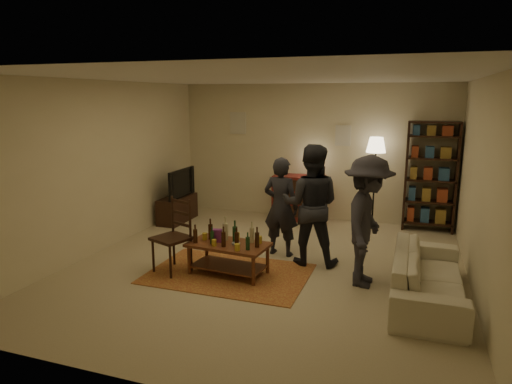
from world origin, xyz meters
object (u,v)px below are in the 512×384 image
at_px(dresser, 299,197).
at_px(person_left, 281,207).
at_px(dining_chair, 175,232).
at_px(person_right, 311,205).
at_px(coffee_table, 228,247).
at_px(tv_stand, 177,202).
at_px(floor_lamp, 376,151).
at_px(sofa, 428,276).
at_px(person_by_sofa, 367,221).
at_px(bookshelf, 430,175).

relative_size(dresser, person_left, 0.88).
relative_size(dining_chair, person_right, 0.60).
bearing_deg(coffee_table, dresser, 85.95).
relative_size(dining_chair, tv_stand, 1.01).
xyz_separation_m(floor_lamp, person_right, (-0.71, -2.28, -0.56)).
bearing_deg(sofa, person_by_sofa, 73.17).
relative_size(dining_chair, bookshelf, 0.53).
bearing_deg(floor_lamp, dresser, 177.51).
relative_size(dresser, floor_lamp, 0.79).
height_order(floor_lamp, person_left, floor_lamp).
relative_size(bookshelf, person_right, 1.13).
relative_size(tv_stand, person_left, 0.68).
xyz_separation_m(tv_stand, bookshelf, (4.69, 0.98, 0.65)).
xyz_separation_m(floor_lamp, person_left, (-1.22, -2.06, -0.68)).
bearing_deg(floor_lamp, bookshelf, 7.55).
height_order(dresser, person_by_sofa, person_by_sofa).
xyz_separation_m(dresser, sofa, (2.39, -3.11, -0.17)).
height_order(bookshelf, person_left, bookshelf).
xyz_separation_m(tv_stand, floor_lamp, (3.71, 0.85, 1.07)).
xyz_separation_m(bookshelf, person_left, (-2.20, -2.19, -0.26)).
bearing_deg(person_left, floor_lamp, -114.28).
height_order(coffee_table, floor_lamp, floor_lamp).
xyz_separation_m(tv_stand, person_by_sofa, (3.87, -1.97, 0.48)).
bearing_deg(person_right, person_by_sofa, 142.19).
relative_size(bookshelf, sofa, 0.97).
height_order(dining_chair, sofa, dining_chair).
distance_m(coffee_table, bookshelf, 4.22).
height_order(dresser, bookshelf, bookshelf).
bearing_deg(bookshelf, person_by_sofa, -105.58).
height_order(tv_stand, dresser, dresser).
bearing_deg(person_left, dresser, -77.28).
bearing_deg(person_by_sofa, sofa, -103.90).
relative_size(dresser, person_right, 0.76).
bearing_deg(floor_lamp, dining_chair, -127.23).
bearing_deg(coffee_table, sofa, 0.83).
xyz_separation_m(bookshelf, sofa, (-0.05, -3.18, -0.73)).
xyz_separation_m(tv_stand, person_right, (3.00, -1.43, 0.51)).
height_order(coffee_table, person_left, person_left).
relative_size(dining_chair, floor_lamp, 0.62).
xyz_separation_m(dresser, person_by_sofa, (1.62, -2.88, 0.39)).
relative_size(tv_stand, person_right, 0.59).
relative_size(dresser, bookshelf, 0.67).
bearing_deg(person_left, dining_chair, 49.82).
bearing_deg(bookshelf, floor_lamp, -172.45).
bearing_deg(sofa, floor_lamp, 17.04).
xyz_separation_m(dining_chair, person_right, (1.73, 0.93, 0.33)).
xyz_separation_m(coffee_table, sofa, (2.62, 0.04, -0.10)).
bearing_deg(person_left, person_by_sofa, 157.73).
xyz_separation_m(dining_chair, floor_lamp, (2.44, 3.21, 0.89)).
bearing_deg(tv_stand, coffee_table, -47.80).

